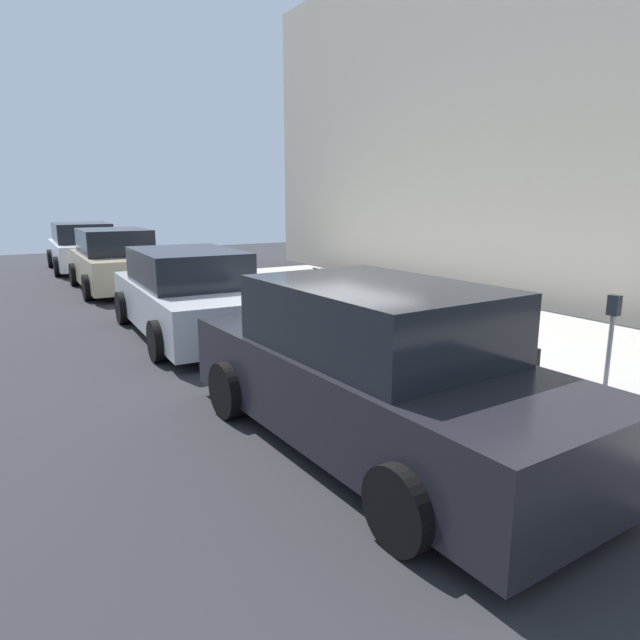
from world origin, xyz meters
name	(u,v)px	position (x,y,z in m)	size (l,w,h in m)	color
ground_plane	(323,344)	(0.00, 0.00, 0.00)	(40.00, 40.00, 0.00)	#28282B
sidewalk_curb	(433,323)	(0.00, -2.50, 0.07)	(18.00, 5.00, 0.14)	#ADA89E
building_facade_sidewalk_side	(604,101)	(0.00, -7.24, 4.50)	(24.00, 3.00, 9.00)	#B2A893
suitcase_black_0	(518,366)	(-3.45, -0.68, 0.40)	(0.48, 0.22, 0.77)	black
suitcase_red_1	(487,349)	(-2.93, -0.70, 0.50)	(0.40, 0.28, 0.94)	red
suitcase_teal_2	(459,345)	(-2.46, -0.66, 0.46)	(0.40, 0.25, 0.87)	#0F606B
suitcase_maroon_3	(439,341)	(-2.00, -0.72, 0.40)	(0.37, 0.24, 0.82)	maroon
suitcase_navy_4	(412,333)	(-1.54, -0.62, 0.43)	(0.41, 0.21, 0.64)	navy
suitcase_olive_5	(394,328)	(-1.06, -0.67, 0.41)	(0.41, 0.29, 0.60)	#59601E
suitcase_silver_6	(374,323)	(-0.54, -0.66, 0.40)	(0.48, 0.27, 0.83)	#9EA0A8
suitcase_black_7	(357,311)	(0.03, -0.71, 0.49)	(0.50, 0.27, 0.98)	black
suitcase_red_8	(336,308)	(0.59, -0.65, 0.46)	(0.47, 0.24, 0.69)	red
suitcase_teal_9	(318,302)	(1.13, -0.60, 0.49)	(0.45, 0.25, 1.00)	#0F606B
fire_hydrant	(304,293)	(1.79, -0.67, 0.57)	(0.39, 0.21, 0.82)	#D89E0C
bollard_post	(283,292)	(2.39, -0.52, 0.52)	(0.11, 0.11, 0.76)	brown
parking_meter	(611,335)	(-4.43, -0.92, 0.97)	(0.12, 0.09, 1.27)	slate
parked_car_charcoal_0	(373,372)	(-3.61, 1.68, 0.77)	(4.75, 2.11, 1.64)	black
parked_car_silver_1	(189,295)	(1.87, 1.68, 0.72)	(4.86, 2.21, 1.53)	#B2B5BA
parked_car_beige_2	(116,262)	(7.77, 1.68, 0.76)	(4.42, 2.14, 1.62)	tan
parked_car_white_3	(83,248)	(12.75, 1.68, 0.75)	(4.51, 2.24, 1.59)	silver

